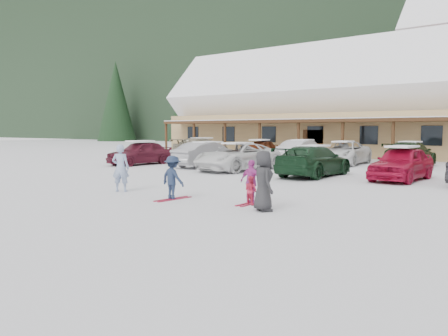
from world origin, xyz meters
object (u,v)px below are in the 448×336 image
Objects in this scene: adult_skier at (121,168)px; parked_car_2 at (237,157)px; parked_car_4 at (402,163)px; parked_car_10 at (343,153)px; parked_car_1 at (208,155)px; parked_car_9 at (303,151)px; toddler_red at (251,190)px; child_magenta at (252,182)px; parked_car_7 at (202,148)px; parked_car_3 at (314,161)px; parked_car_11 at (410,154)px; parked_car_0 at (140,153)px; parked_car_8 at (259,149)px; bystander_dark at (263,181)px; child_navy at (173,178)px; day_lodge at (317,111)px.

adult_skier reaches higher than parked_car_2.
parked_car_10 is (-5.36, 6.77, -0.01)m from parked_car_4.
parked_car_9 is at bearing -99.39° from parked_car_1.
parked_car_9 is 0.86× the size of parked_car_10.
toddler_red is at bearing -48.72° from parked_car_2.
parked_car_7 is at bearing -46.31° from child_magenta.
parked_car_3 is (4.62, -0.25, -0.02)m from parked_car_2.
parked_car_3 is at bearing 74.28° from parked_car_11.
parked_car_4 is (3.83, 0.78, 0.02)m from parked_car_3.
parked_car_7 is (-1.37, 7.78, 0.03)m from parked_car_0.
parked_car_0 is at bearing 21.67° from parked_car_1.
parked_car_7 is at bearing 162.21° from parked_car_4.
parked_car_3 is 1.17× the size of parked_car_8.
parked_car_3 is 0.94× the size of parked_car_7.
adult_skier is 0.39× the size of parked_car_4.
parked_car_11 reaches higher than parked_car_3.
parked_car_9 is 3.52m from parked_car_10.
adult_skier is at bearing 70.62° from parked_car_3.
bystander_dark is at bearing -27.20° from parked_car_0.
child_navy is 0.28× the size of parked_car_3.
parked_car_3 is at bearing -88.49° from child_navy.
parked_car_4 is 0.83× the size of parked_car_10.
toddler_red is 16.40m from parked_car_10.
bystander_dark reaches higher than parked_car_4.
adult_skier reaches higher than parked_car_11.
parked_car_0 is (-14.62, 8.88, -0.08)m from bystander_dark.
bystander_dark is 11.91m from parked_car_2.
child_navy is 0.26× the size of parked_car_7.
parked_car_1 is 7.32m from parked_car_3.
child_magenta is 0.29× the size of parked_car_1.
child_navy is 0.84× the size of bystander_dark.
parked_car_2 is 1.18× the size of parked_car_9.
day_lodge is 6.42× the size of parked_car_1.
parked_car_1 reaches higher than parked_car_10.
parked_car_9 is (-8.72, 7.83, 0.00)m from parked_car_4.
bystander_dark is 0.31× the size of parked_car_2.
parked_car_4 reaches higher than parked_car_3.
child_magenta is 0.31× the size of parked_car_8.
parked_car_3 is 8.49m from parked_car_11.
bystander_dark is 20.96m from parked_car_8.
parked_car_4 reaches higher than parked_car_1.
parked_car_2 is at bearing 173.26° from parked_car_1.
parked_car_1 is 0.85× the size of parked_car_10.
parked_car_3 is at bearing -65.42° from day_lodge.
parked_car_2 is 1.04× the size of parked_car_11.
child_navy is 17.53m from parked_car_11.
parked_car_0 is 12.90m from parked_car_10.
toddler_red is 0.20× the size of parked_car_0.
toddler_red is at bearing 104.05° from parked_car_3.
parked_car_2 is at bearing -2.05° from parked_car_3.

